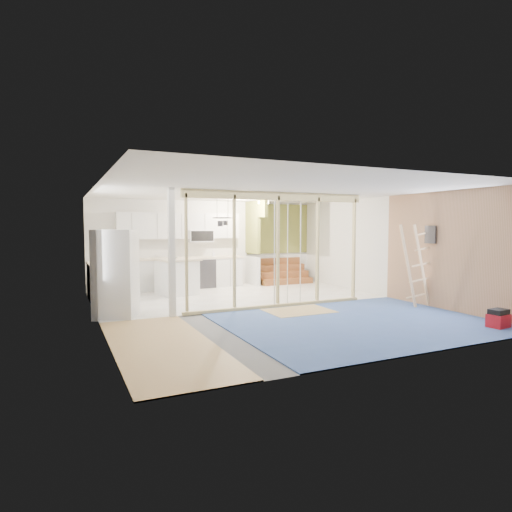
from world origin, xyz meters
name	(u,v)px	position (x,y,z in m)	size (l,w,h in m)	color
room	(266,251)	(0.00, 0.00, 1.30)	(7.01, 8.01, 2.61)	slate
floor_overlays	(267,308)	(0.07, 0.06, 0.01)	(7.00, 8.00, 0.03)	white
stud_frame	(256,238)	(-0.24, 0.00, 1.59)	(4.66, 0.14, 2.60)	tan
base_cabinets	(160,276)	(-1.61, 3.36, 0.47)	(4.45, 2.24, 0.93)	silver
upper_cabinets	(182,227)	(-0.84, 3.82, 1.82)	(3.60, 0.41, 0.85)	silver
green_partition	(272,254)	(2.04, 3.66, 0.94)	(2.25, 1.51, 2.60)	olive
pot_rack	(223,220)	(-0.31, 1.89, 2.00)	(0.52, 0.52, 0.72)	black
sheathing_panel	(454,251)	(3.48, -2.00, 1.30)	(0.02, 4.00, 2.60)	tan
electrical_panel	(430,235)	(3.43, -1.40, 1.65)	(0.04, 0.30, 0.40)	#323237
ceiling_light	(263,202)	(1.40, 3.00, 2.54)	(0.32, 0.32, 0.08)	#FFEABF
fridge	(116,274)	(-3.12, 0.45, 0.88)	(1.02, 0.98, 1.77)	silver
island	(177,277)	(-1.31, 2.70, 0.49)	(1.18, 1.18, 0.98)	white
bowl	(173,258)	(-1.43, 2.58, 1.01)	(0.26, 0.26, 0.06)	beige
soap_bottle_a	(170,252)	(-1.23, 3.77, 1.08)	(0.12, 0.12, 0.31)	#B0B2C4
soap_bottle_b	(213,253)	(0.08, 3.73, 1.02)	(0.08, 0.08, 0.18)	silver
toolbox	(498,319)	(3.00, -3.40, 0.17)	(0.40, 0.32, 0.35)	maroon
ladder	(417,265)	(3.17, -1.28, 0.95)	(0.99, 0.20, 1.86)	beige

